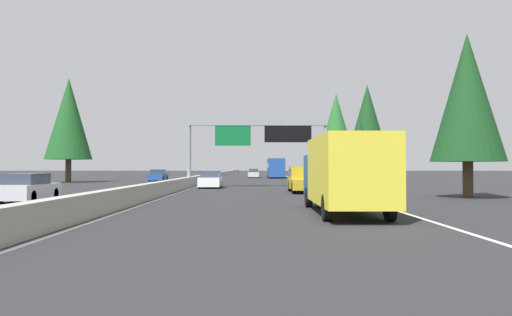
# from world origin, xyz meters

# --- Properties ---
(ground_plane) EXTENTS (320.00, 320.00, 0.00)m
(ground_plane) POSITION_xyz_m (60.00, 0.00, 0.00)
(ground_plane) COLOR #262628
(median_barrier) EXTENTS (180.00, 0.56, 0.90)m
(median_barrier) POSITION_xyz_m (80.00, 0.30, 0.45)
(median_barrier) COLOR #9E9B93
(median_barrier) RESTS_ON ground
(shoulder_stripe_right) EXTENTS (160.00, 0.16, 0.01)m
(shoulder_stripe_right) POSITION_xyz_m (70.00, -11.52, 0.01)
(shoulder_stripe_right) COLOR silver
(shoulder_stripe_right) RESTS_ON ground
(shoulder_stripe_median) EXTENTS (160.00, 0.16, 0.01)m
(shoulder_stripe_median) POSITION_xyz_m (70.00, -0.25, 0.01)
(shoulder_stripe_median) COLOR silver
(shoulder_stripe_median) RESTS_ON ground
(sign_gantry_overhead) EXTENTS (0.50, 12.68, 6.01)m
(sign_gantry_overhead) POSITION_xyz_m (43.48, -6.04, 4.78)
(sign_gantry_overhead) COLOR gray
(sign_gantry_overhead) RESTS_ON ground
(box_truck_far_left) EXTENTS (8.50, 2.40, 2.95)m
(box_truck_far_left) POSITION_xyz_m (18.05, -9.12, 1.61)
(box_truck_far_left) COLOR gold
(box_truck_far_left) RESTS_ON ground
(pickup_distant_b) EXTENTS (5.60, 2.00, 1.86)m
(pickup_distant_b) POSITION_xyz_m (34.57, -9.12, 0.91)
(pickup_distant_b) COLOR #AD931E
(pickup_distant_b) RESTS_ON ground
(sedan_mid_center) EXTENTS (4.40, 1.80, 1.47)m
(sedan_mid_center) POSITION_xyz_m (41.65, -1.81, 0.68)
(sedan_mid_center) COLOR white
(sedan_mid_center) RESTS_ON ground
(bus_far_right) EXTENTS (11.50, 2.55, 3.10)m
(bus_far_right) POSITION_xyz_m (80.47, -8.95, 1.72)
(bus_far_right) COLOR #1E4793
(bus_far_right) RESTS_ON ground
(sedan_mid_left) EXTENTS (4.40, 1.80, 1.47)m
(sedan_mid_left) POSITION_xyz_m (81.60, -5.33, 0.68)
(sedan_mid_left) COLOR silver
(sedan_mid_left) RESTS_ON ground
(oncoming_near) EXTENTS (4.40, 1.80, 1.47)m
(oncoming_near) POSITION_xyz_m (62.00, 6.64, 0.68)
(oncoming_near) COLOR #1E4793
(oncoming_near) RESTS_ON ground
(oncoming_far) EXTENTS (4.40, 1.80, 1.47)m
(oncoming_far) POSITION_xyz_m (25.08, 6.35, 0.68)
(oncoming_far) COLOR silver
(oncoming_far) RESTS_ON ground
(conifer_right_near) EXTENTS (4.27, 4.27, 9.71)m
(conifer_right_near) POSITION_xyz_m (28.01, -18.16, 5.90)
(conifer_right_near) COLOR #4C3823
(conifer_right_near) RESTS_ON ground
(conifer_right_mid) EXTENTS (3.59, 3.59, 8.15)m
(conifer_right_mid) POSITION_xyz_m (62.93, -19.02, 4.94)
(conifer_right_mid) COLOR #4C3823
(conifer_right_mid) RESTS_ON ground
(conifer_right_far) EXTENTS (5.71, 5.71, 12.98)m
(conifer_right_far) POSITION_xyz_m (66.61, -20.88, 7.89)
(conifer_right_far) COLOR #4C3823
(conifer_right_far) RESTS_ON ground
(conifer_right_distant) EXTENTS (6.32, 6.32, 14.37)m
(conifer_right_distant) POSITION_xyz_m (84.36, -19.50, 8.74)
(conifer_right_distant) COLOR #4C3823
(conifer_right_distant) RESTS_ON ground
(conifer_left_near) EXTENTS (5.36, 5.36, 12.19)m
(conifer_left_near) POSITION_xyz_m (56.99, 16.15, 7.41)
(conifer_left_near) COLOR #4C3823
(conifer_left_near) RESTS_ON ground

